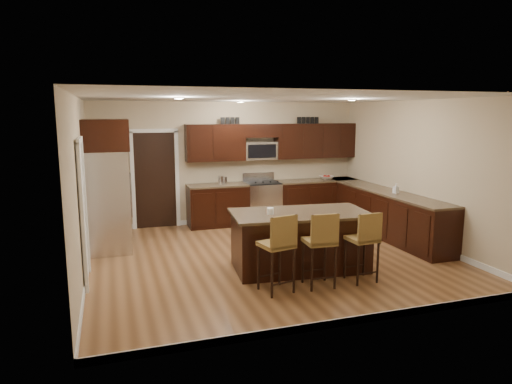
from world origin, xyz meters
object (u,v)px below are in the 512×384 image
object	(u,v)px
island	(300,242)
stool_mid	(321,241)
stool_right	(365,239)
refrigerator	(108,184)
range	(262,202)
stool_left	(279,244)

from	to	relation	value
island	stool_mid	world-z (taller)	stool_mid
stool_right	refrigerator	bearing A→B (deg)	137.69
stool_right	range	bearing A→B (deg)	89.37
island	stool_right	xyz separation A→B (m)	(0.65, -0.84, 0.23)
stool_right	stool_mid	bearing A→B (deg)	176.49
stool_mid	stool_right	distance (m)	0.70
island	stool_left	xyz separation A→B (m)	(-0.68, -0.84, 0.26)
island	stool_mid	size ratio (longest dim) A/B	2.06
range	stool_right	distance (m)	4.02
range	stool_left	bearing A→B (deg)	-105.53
island	stool_mid	bearing A→B (deg)	-87.13
range	stool_left	world-z (taller)	same
range	stool_left	distance (m)	4.17
stool_mid	stool_right	bearing A→B (deg)	3.13
range	stool_mid	size ratio (longest dim) A/B	1.02
range	stool_left	size ratio (longest dim) A/B	1.00
island	stool_right	world-z (taller)	stool_right
range	island	size ratio (longest dim) A/B	0.49
stool_left	stool_mid	world-z (taller)	stool_left
island	stool_mid	xyz separation A→B (m)	(-0.04, -0.84, 0.25)
range	stool_mid	distance (m)	4.05
stool_mid	stool_right	xyz separation A→B (m)	(0.70, 0.00, -0.03)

